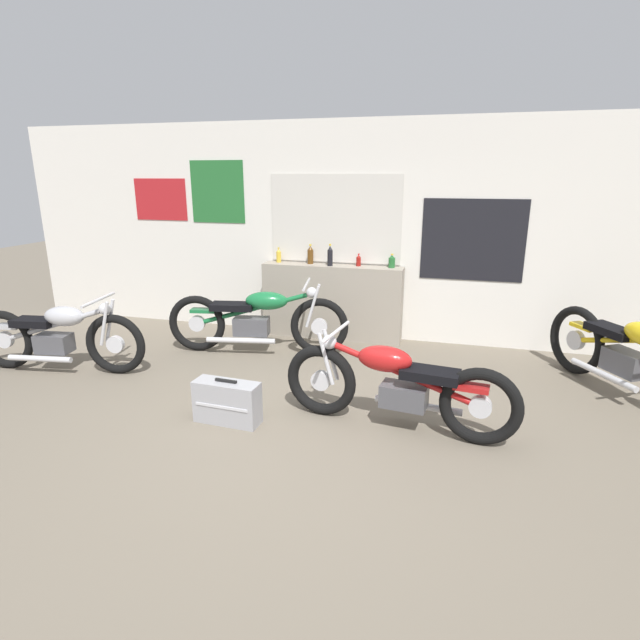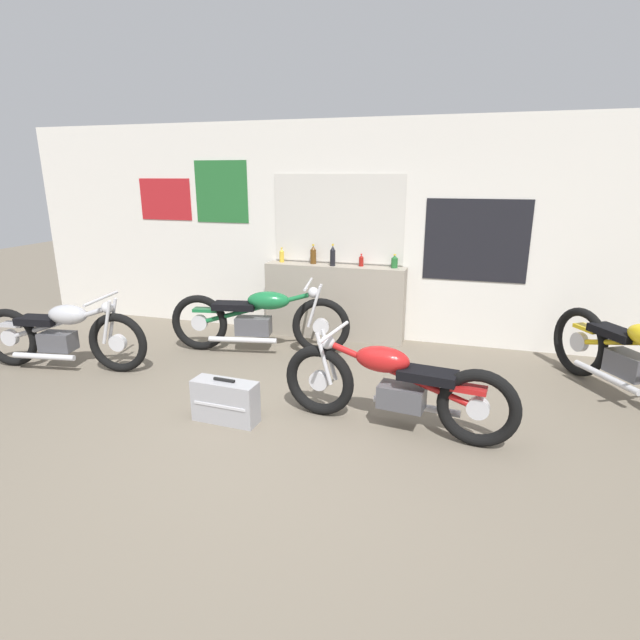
# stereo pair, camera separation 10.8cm
# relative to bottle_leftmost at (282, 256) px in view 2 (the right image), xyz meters

# --- Properties ---
(ground_plane) EXTENTS (24.00, 24.00, 0.00)m
(ground_plane) POSITION_rel_bottle_leftmost_xyz_m (1.09, -2.89, -1.07)
(ground_plane) COLOR #706656
(wall_back) EXTENTS (10.00, 0.07, 2.80)m
(wall_back) POSITION_rel_bottle_leftmost_xyz_m (1.08, 0.14, 0.33)
(wall_back) COLOR silver
(wall_back) RESTS_ON ground_plane
(sill_counter) EXTENTS (1.87, 0.28, 0.99)m
(sill_counter) POSITION_rel_bottle_leftmost_xyz_m (0.75, -0.04, -0.58)
(sill_counter) COLOR gray
(sill_counter) RESTS_ON ground_plane
(bottle_leftmost) EXTENTS (0.06, 0.06, 0.20)m
(bottle_leftmost) POSITION_rel_bottle_leftmost_xyz_m (0.00, 0.00, 0.00)
(bottle_leftmost) COLOR gold
(bottle_leftmost) RESTS_ON sill_counter
(bottle_left_center) EXTENTS (0.08, 0.08, 0.26)m
(bottle_left_center) POSITION_rel_bottle_leftmost_xyz_m (0.44, 0.01, 0.03)
(bottle_left_center) COLOR #5B3814
(bottle_left_center) RESTS_ON sill_counter
(bottle_center) EXTENTS (0.07, 0.07, 0.28)m
(bottle_center) POSITION_rel_bottle_leftmost_xyz_m (0.73, -0.08, 0.04)
(bottle_center) COLOR black
(bottle_center) RESTS_ON sill_counter
(bottle_right_center) EXTENTS (0.06, 0.06, 0.16)m
(bottle_right_center) POSITION_rel_bottle_leftmost_xyz_m (1.10, -0.00, -0.02)
(bottle_right_center) COLOR maroon
(bottle_right_center) RESTS_ON sill_counter
(bottle_rightmost) EXTENTS (0.08, 0.08, 0.17)m
(bottle_rightmost) POSITION_rel_bottle_leftmost_xyz_m (1.52, -0.00, -0.01)
(bottle_rightmost) COLOR #23662D
(bottle_rightmost) RESTS_ON sill_counter
(motorcycle_red) EXTENTS (2.05, 0.64, 0.83)m
(motorcycle_red) POSITION_rel_bottle_leftmost_xyz_m (1.90, -2.35, -0.67)
(motorcycle_red) COLOR black
(motorcycle_red) RESTS_ON ground_plane
(motorcycle_green) EXTENTS (2.21, 0.71, 0.89)m
(motorcycle_green) POSITION_rel_bottle_leftmost_xyz_m (0.02, -0.87, -0.65)
(motorcycle_green) COLOR black
(motorcycle_green) RESTS_ON ground_plane
(motorcycle_silver) EXTENTS (1.99, 0.64, 0.85)m
(motorcycle_silver) POSITION_rel_bottle_leftmost_xyz_m (-1.87, -2.01, -0.66)
(motorcycle_silver) COLOR black
(motorcycle_silver) RESTS_ON ground_plane
(motorcycle_yellow) EXTENTS (1.21, 1.93, 0.95)m
(motorcycle_yellow) POSITION_rel_bottle_leftmost_xyz_m (4.02, -1.17, -0.63)
(motorcycle_yellow) COLOR black
(motorcycle_yellow) RESTS_ON ground_plane
(hard_case_silver) EXTENTS (0.60, 0.25, 0.41)m
(hard_case_silver) POSITION_rel_bottle_leftmost_xyz_m (0.45, -2.64, -0.88)
(hard_case_silver) COLOR #9E9EA3
(hard_case_silver) RESTS_ON ground_plane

